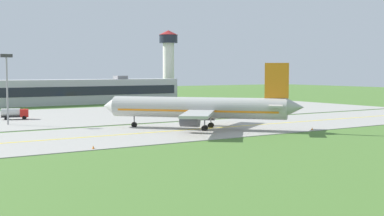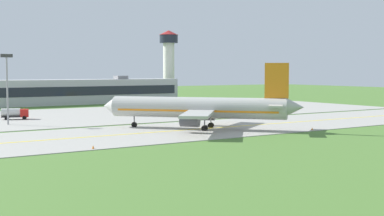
{
  "view_description": "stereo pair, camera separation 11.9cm",
  "coord_description": "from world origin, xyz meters",
  "px_view_note": "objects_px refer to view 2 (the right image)",
  "views": [
    {
      "loc": [
        -57.93,
        -83.41,
        11.24
      ],
      "look_at": [
        -2.13,
        2.39,
        4.0
      ],
      "focal_mm": 49.27,
      "sensor_mm": 36.0,
      "label": 1
    },
    {
      "loc": [
        -57.83,
        -83.47,
        11.24
      ],
      "look_at": [
        -2.13,
        2.39,
        4.0
      ],
      "focal_mm": 49.27,
      "sensor_mm": 36.0,
      "label": 2
    }
  ],
  "objects_px": {
    "airplane_lead": "(200,108)",
    "service_truck_pushback": "(266,103)",
    "service_truck_fuel": "(15,113)",
    "service_truck_catering": "(143,104)",
    "apron_light_mast": "(7,80)",
    "control_tower": "(169,58)",
    "service_truck_baggage": "(180,108)"
  },
  "relations": [
    {
      "from": "service_truck_catering",
      "to": "service_truck_fuel",
      "type": "bearing_deg",
      "value": -162.52
    },
    {
      "from": "airplane_lead",
      "to": "service_truck_pushback",
      "type": "bearing_deg",
      "value": 37.77
    },
    {
      "from": "service_truck_fuel",
      "to": "service_truck_pushback",
      "type": "relative_size",
      "value": 1.01
    },
    {
      "from": "airplane_lead",
      "to": "service_truck_fuel",
      "type": "distance_m",
      "value": 46.9
    },
    {
      "from": "apron_light_mast",
      "to": "control_tower",
      "type": "bearing_deg",
      "value": 40.69
    },
    {
      "from": "service_truck_catering",
      "to": "control_tower",
      "type": "relative_size",
      "value": 0.21
    },
    {
      "from": "service_truck_catering",
      "to": "service_truck_pushback",
      "type": "relative_size",
      "value": 0.91
    },
    {
      "from": "service_truck_catering",
      "to": "apron_light_mast",
      "type": "distance_m",
      "value": 50.72
    },
    {
      "from": "service_truck_baggage",
      "to": "service_truck_pushback",
      "type": "relative_size",
      "value": 0.98
    },
    {
      "from": "service_truck_pushback",
      "to": "apron_light_mast",
      "type": "height_order",
      "value": "apron_light_mast"
    },
    {
      "from": "service_truck_pushback",
      "to": "control_tower",
      "type": "height_order",
      "value": "control_tower"
    },
    {
      "from": "service_truck_baggage",
      "to": "apron_light_mast",
      "type": "relative_size",
      "value": 0.42
    },
    {
      "from": "service_truck_baggage",
      "to": "apron_light_mast",
      "type": "bearing_deg",
      "value": -172.01
    },
    {
      "from": "airplane_lead",
      "to": "apron_light_mast",
      "type": "height_order",
      "value": "apron_light_mast"
    },
    {
      "from": "airplane_lead",
      "to": "apron_light_mast",
      "type": "distance_m",
      "value": 40.92
    },
    {
      "from": "service_truck_fuel",
      "to": "apron_light_mast",
      "type": "xyz_separation_m",
      "value": [
        -4.33,
        -11.37,
        7.79
      ]
    },
    {
      "from": "service_truck_pushback",
      "to": "apron_light_mast",
      "type": "xyz_separation_m",
      "value": [
        -79.61,
        -10.79,
        7.79
      ]
    },
    {
      "from": "service_truck_fuel",
      "to": "service_truck_catering",
      "type": "bearing_deg",
      "value": 17.48
    },
    {
      "from": "airplane_lead",
      "to": "service_truck_pushback",
      "type": "xyz_separation_m",
      "value": [
        50.7,
        39.28,
        -2.6
      ]
    },
    {
      "from": "service_truck_baggage",
      "to": "control_tower",
      "type": "bearing_deg",
      "value": 61.97
    },
    {
      "from": "service_truck_fuel",
      "to": "service_truck_catering",
      "type": "xyz_separation_m",
      "value": [
        39.73,
        12.51,
        -0.0
      ]
    },
    {
      "from": "airplane_lead",
      "to": "control_tower",
      "type": "bearing_deg",
      "value": 62.73
    },
    {
      "from": "airplane_lead",
      "to": "service_truck_baggage",
      "type": "distance_m",
      "value": 38.93
    },
    {
      "from": "airplane_lead",
      "to": "service_truck_baggage",
      "type": "height_order",
      "value": "airplane_lead"
    },
    {
      "from": "control_tower",
      "to": "service_truck_baggage",
      "type": "bearing_deg",
      "value": -118.03
    },
    {
      "from": "service_truck_fuel",
      "to": "service_truck_pushback",
      "type": "distance_m",
      "value": 75.29
    },
    {
      "from": "service_truck_catering",
      "to": "service_truck_pushback",
      "type": "distance_m",
      "value": 37.89
    },
    {
      "from": "control_tower",
      "to": "service_truck_pushback",
      "type": "bearing_deg",
      "value": -88.68
    },
    {
      "from": "service_truck_baggage",
      "to": "service_truck_fuel",
      "type": "relative_size",
      "value": 0.98
    },
    {
      "from": "service_truck_fuel",
      "to": "apron_light_mast",
      "type": "distance_m",
      "value": 14.45
    },
    {
      "from": "apron_light_mast",
      "to": "service_truck_catering",
      "type": "bearing_deg",
      "value": 28.46
    },
    {
      "from": "service_truck_catering",
      "to": "control_tower",
      "type": "xyz_separation_m",
      "value": [
        34.25,
        43.44,
        14.78
      ]
    }
  ]
}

